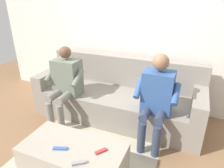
{
  "coord_description": "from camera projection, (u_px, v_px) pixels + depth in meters",
  "views": [
    {
      "loc": [
        -1.01,
        2.5,
        1.79
      ],
      "look_at": [
        0.0,
        0.1,
        0.64
      ],
      "focal_mm": 32.23,
      "sensor_mm": 36.0,
      "label": 1
    }
  ],
  "objects": [
    {
      "name": "ground_plane",
      "position": [
        97.0,
        142.0,
        2.69
      ],
      "size": [
        8.0,
        8.0,
        0.0
      ],
      "primitive_type": "plane",
      "color": "#846042"
    },
    {
      "name": "remote_blue",
      "position": [
        60.0,
        148.0,
        2.03
      ],
      "size": [
        0.15,
        0.08,
        0.02
      ],
      "primitive_type": "cube",
      "rotation": [
        0.0,
        0.0,
        3.5
      ],
      "color": "#3860B7",
      "rests_on": "coffee_table"
    },
    {
      "name": "person_left_seated",
      "position": [
        157.0,
        96.0,
        2.46
      ],
      "size": [
        0.52,
        0.52,
        1.18
      ],
      "color": "#335693",
      "rests_on": "ground"
    },
    {
      "name": "back_wall",
      "position": [
        131.0,
        26.0,
        3.23
      ],
      "size": [
        5.22,
        0.06,
        2.68
      ],
      "primitive_type": "cube",
      "color": "silver",
      "rests_on": "ground"
    },
    {
      "name": "remote_gray",
      "position": [
        79.0,
        163.0,
        1.85
      ],
      "size": [
        0.13,
        0.11,
        0.02
      ],
      "primitive_type": "cube",
      "rotation": [
        0.0,
        0.0,
        3.77
      ],
      "color": "gray",
      "rests_on": "coffee_table"
    },
    {
      "name": "coffee_table",
      "position": [
        74.0,
        160.0,
        2.15
      ],
      "size": [
        1.08,
        0.55,
        0.37
      ],
      "color": "#A89E8E",
      "rests_on": "ground"
    },
    {
      "name": "remote_red",
      "position": [
        101.0,
        151.0,
        1.99
      ],
      "size": [
        0.1,
        0.12,
        0.02
      ],
      "primitive_type": "cube",
      "rotation": [
        0.0,
        0.0,
        0.94
      ],
      "color": "#B73333",
      "rests_on": "coffee_table"
    },
    {
      "name": "floor_rug",
      "position": [
        82.0,
        162.0,
        2.35
      ],
      "size": [
        1.62,
        1.95,
        0.01
      ],
      "primitive_type": "cube",
      "color": "#B7AD93",
      "rests_on": "ground"
    },
    {
      "name": "couch",
      "position": [
        118.0,
        98.0,
        3.18
      ],
      "size": [
        2.54,
        0.86,
        0.91
      ],
      "color": "gray",
      "rests_on": "ground"
    },
    {
      "name": "person_right_seated",
      "position": [
        65.0,
        81.0,
        2.94
      ],
      "size": [
        0.54,
        0.55,
        1.15
      ],
      "color": "slate",
      "rests_on": "ground"
    }
  ]
}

